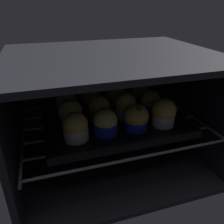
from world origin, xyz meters
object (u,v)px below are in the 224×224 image
at_px(muffin_row0_col1, 106,123).
at_px(muffin_row0_col2, 136,118).
at_px(muffin_row2_col1, 91,100).
at_px(muffin_row0_col0, 76,127).
at_px(muffin_row1_col1, 99,109).
at_px(muffin_row1_col0, 70,113).
at_px(muffin_row2_col0, 66,103).
at_px(muffin_row1_col2, 126,106).
at_px(muffin_row0_col3, 164,113).
at_px(baking_tray, 112,119).
at_px(muffin_row2_col3, 139,94).
at_px(muffin_row2_col2, 116,97).
at_px(muffin_row1_col3, 150,103).

xyz_separation_m(muffin_row0_col1, muffin_row0_col2, (0.09, -0.00, 0.00)).
relative_size(muffin_row0_col1, muffin_row2_col1, 1.00).
distance_m(muffin_row0_col0, muffin_row0_col2, 0.17).
xyz_separation_m(muffin_row1_col1, muffin_row2_col1, (-0.01, 0.08, -0.00)).
xyz_separation_m(muffin_row0_col0, muffin_row1_col0, (-0.00, 0.08, 0.00)).
bearing_deg(muffin_row2_col0, muffin_row0_col0, -89.66).
relative_size(muffin_row0_col1, muffin_row1_col2, 0.94).
bearing_deg(muffin_row0_col3, baking_tray, 146.48).
relative_size(muffin_row0_col0, muffin_row2_col0, 1.03).
distance_m(muffin_row1_col0, muffin_row2_col0, 0.09).
distance_m(baking_tray, muffin_row0_col0, 0.16).
bearing_deg(muffin_row2_col3, muffin_row0_col1, -136.15).
relative_size(muffin_row1_col0, muffin_row2_col2, 1.12).
relative_size(muffin_row0_col1, muffin_row1_col0, 0.90).
height_order(muffin_row0_col0, muffin_row1_col3, same).
bearing_deg(muffin_row1_col3, muffin_row0_col0, -161.54).
bearing_deg(muffin_row0_col2, muffin_row1_col1, 133.80).
xyz_separation_m(muffin_row0_col2, muffin_row0_col3, (0.09, -0.00, 0.00)).
height_order(muffin_row0_col0, muffin_row1_col2, muffin_row1_col2).
xyz_separation_m(muffin_row1_col1, muffin_row2_col2, (0.08, 0.08, -0.00)).
bearing_deg(muffin_row1_col3, muffin_row1_col2, -179.01).
xyz_separation_m(muffin_row2_col0, muffin_row2_col2, (0.17, -0.00, -0.00)).
height_order(muffin_row0_col0, muffin_row1_col0, muffin_row1_col0).
relative_size(muffin_row0_col3, muffin_row2_col3, 1.07).
relative_size(muffin_row0_col1, muffin_row2_col2, 1.01).
bearing_deg(baking_tray, muffin_row2_col0, 146.16).
bearing_deg(muffin_row1_col0, muffin_row1_col1, 4.62).
bearing_deg(baking_tray, muffin_row2_col1, 119.06).
relative_size(baking_tray, muffin_row2_col0, 5.60).
distance_m(muffin_row0_col2, muffin_row1_col2, 0.08).
bearing_deg(muffin_row0_col3, muffin_row2_col0, 146.32).
height_order(muffin_row1_col1, muffin_row1_col2, muffin_row1_col1).
xyz_separation_m(muffin_row0_col0, muffin_row0_col1, (0.08, 0.00, -0.00)).
height_order(muffin_row0_col3, muffin_row1_col2, muffin_row0_col3).
xyz_separation_m(muffin_row0_col0, muffin_row2_col1, (0.08, 0.17, -0.00)).
bearing_deg(muffin_row0_col2, muffin_row0_col0, -179.75).
bearing_deg(muffin_row1_col1, baking_tray, -4.83).
height_order(muffin_row0_col0, muffin_row2_col1, muffin_row0_col0).
distance_m(baking_tray, muffin_row0_col2, 0.10).
xyz_separation_m(muffin_row0_col0, muffin_row1_col1, (0.09, 0.09, 0.00)).
height_order(muffin_row1_col0, muffin_row2_col3, muffin_row1_col0).
relative_size(muffin_row1_col3, muffin_row2_col2, 1.04).
distance_m(muffin_row1_col1, muffin_row1_col3, 0.17).
bearing_deg(muffin_row1_col0, muffin_row1_col2, 0.39).
distance_m(muffin_row1_col1, muffin_row2_col3, 0.19).
height_order(muffin_row0_col3, muffin_row2_col0, muffin_row0_col3).
distance_m(muffin_row0_col2, muffin_row2_col2, 0.17).
relative_size(muffin_row0_col2, muffin_row1_col1, 0.92).
height_order(muffin_row2_col0, muffin_row2_col1, same).
relative_size(muffin_row1_col1, muffin_row2_col0, 1.09).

